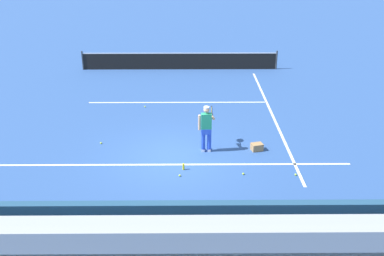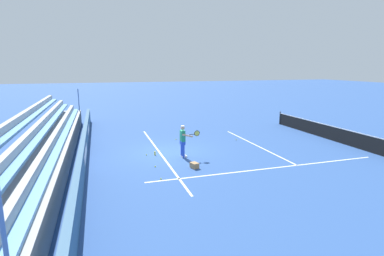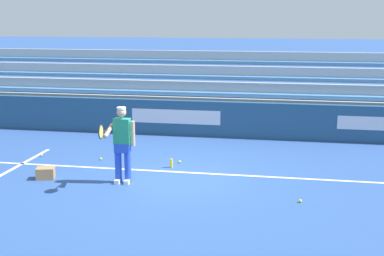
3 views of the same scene
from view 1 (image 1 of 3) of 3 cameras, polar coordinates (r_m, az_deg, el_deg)
The scene contains 14 objects.
ground_plane at distance 15.76m, azimuth -2.22°, elevation -3.80°, with size 160.00×160.00×0.00m, color #2D5193.
court_baseline_white at distance 15.31m, azimuth -2.27°, elevation -4.65°, with size 12.00×0.10×0.01m, color white.
court_sideline_white at distance 19.71m, azimuth 10.14°, elevation 1.73°, with size 0.10×12.00×0.01m, color white.
court_service_line_white at distance 20.78m, azimuth -1.81°, elevation 3.28°, with size 8.22×0.10×0.01m, color white.
back_wall_sponsor_board at distance 11.62m, azimuth -2.91°, elevation -11.75°, with size 23.69×0.25×1.10m.
tennis_player at distance 15.85m, azimuth 1.84°, elevation -0.02°, with size 0.58×1.00×1.71m.
ball_box_cardboard at distance 16.38m, azimuth 8.24°, elevation -2.39°, with size 0.40×0.30×0.26m, color #A87F51.
tennis_ball_far_left at distance 17.07m, azimuth -11.48°, elevation -1.89°, with size 0.07×0.07×0.07m, color #CCE533.
tennis_ball_near_player at distance 15.02m, azimuth 13.02°, elevation -5.79°, with size 0.07×0.07×0.07m, color #CCE533.
tennis_ball_far_right at distance 14.60m, azimuth -1.56°, elevation -6.05°, with size 0.07×0.07×0.07m, color #CCE533.
tennis_ball_on_baseline at distance 20.29m, azimuth -6.00°, elevation 2.72°, with size 0.07×0.07×0.07m, color #CCE533.
tennis_ball_toward_net at distance 14.78m, azimuth 6.53°, elevation -5.79°, with size 0.07×0.07×0.07m, color #CCE533.
water_bottle at distance 14.95m, azimuth -1.09°, elevation -4.93°, with size 0.07×0.07×0.22m, color yellow.
tennis_net at distance 25.74m, azimuth -1.57°, elevation 8.52°, with size 11.09×0.09×1.07m.
Camera 1 is at (0.49, -13.95, 7.32)m, focal length 42.00 mm.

